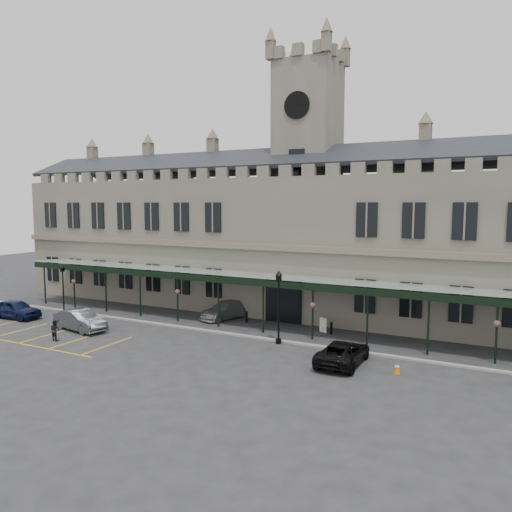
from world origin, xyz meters
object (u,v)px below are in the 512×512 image
at_px(car_left_a, 16,309).
at_px(car_left_b, 80,320).
at_px(car_van, 343,353).
at_px(person_b, 55,330).
at_px(clock_tower, 308,166).
at_px(lamp_post_left, 63,284).
at_px(station_building, 306,241).
at_px(sign_board, 323,325).
at_px(traffic_cone, 397,368).
at_px(lamp_post_mid, 279,300).
at_px(car_taxi, 226,310).

height_order(car_left_a, car_left_b, car_left_b).
bearing_deg(car_van, person_b, 11.87).
distance_m(clock_tower, lamp_post_left, 24.20).
height_order(clock_tower, person_b, clock_tower).
distance_m(station_building, person_b, 22.21).
bearing_deg(sign_board, clock_tower, 139.89).
relative_size(traffic_cone, person_b, 0.43).
height_order(lamp_post_mid, person_b, lamp_post_mid).
bearing_deg(car_taxi, person_b, -104.17).
relative_size(lamp_post_left, car_taxi, 0.88).
height_order(car_taxi, person_b, person_b).
bearing_deg(car_left_b, clock_tower, -31.53).
xyz_separation_m(clock_tower, lamp_post_left, (-18.74, -11.18, -10.46)).
height_order(car_left_a, person_b, car_left_a).
xyz_separation_m(car_left_a, person_b, (8.70, -3.35, -0.05)).
bearing_deg(lamp_post_mid, car_van, -22.51).
height_order(car_left_a, car_van, car_left_a).
bearing_deg(clock_tower, car_van, -59.84).
xyz_separation_m(lamp_post_left, car_van, (26.42, -2.03, -1.93)).
bearing_deg(lamp_post_mid, clock_tower, 101.80).
distance_m(sign_board, car_taxi, 9.04).
distance_m(car_taxi, person_b, 13.77).
relative_size(car_left_a, car_van, 0.92).
xyz_separation_m(traffic_cone, car_left_a, (-32.01, -0.90, 0.49)).
relative_size(station_building, car_left_a, 12.69).
distance_m(station_building, lamp_post_left, 22.11).
xyz_separation_m(clock_tower, traffic_cone, (11.01, -13.43, -12.79)).
bearing_deg(car_van, lamp_post_mid, -23.24).
height_order(clock_tower, lamp_post_mid, clock_tower).
xyz_separation_m(sign_board, car_taxi, (-9.02, 0.59, 0.19)).
bearing_deg(lamp_post_left, car_van, -4.40).
xyz_separation_m(car_left_b, car_van, (20.59, 1.54, -0.09)).
distance_m(station_building, sign_board, 9.67).
height_order(lamp_post_left, lamp_post_mid, lamp_post_mid).
xyz_separation_m(car_taxi, person_b, (-7.30, -11.68, 0.02)).
relative_size(station_building, sign_board, 54.20).
xyz_separation_m(lamp_post_left, car_left_b, (5.83, -3.57, -1.84)).
bearing_deg(traffic_cone, person_b, -169.68).
relative_size(traffic_cone, sign_board, 0.58).
relative_size(station_building, car_taxi, 11.86).
bearing_deg(clock_tower, person_b, -124.83).
xyz_separation_m(lamp_post_mid, car_taxi, (-7.29, 4.99, -2.35)).
bearing_deg(car_left_b, car_left_a, 96.63).
bearing_deg(person_b, lamp_post_left, -43.74).
relative_size(lamp_post_mid, car_left_b, 1.06).
bearing_deg(car_van, sign_board, -61.84).
bearing_deg(traffic_cone, clock_tower, 129.35).
xyz_separation_m(car_left_b, person_b, (0.61, -2.92, -0.05)).
bearing_deg(traffic_cone, station_building, 129.54).
xyz_separation_m(traffic_cone, person_b, (-23.31, -4.25, 0.44)).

